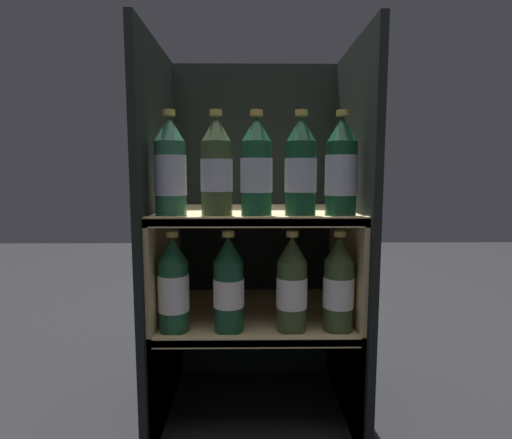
{
  "coord_description": "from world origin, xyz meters",
  "views": [
    {
      "loc": [
        -0.01,
        -0.92,
        0.7
      ],
      "look_at": [
        0.0,
        0.15,
        0.57
      ],
      "focal_mm": 28.0,
      "sensor_mm": 36.0,
      "label": 1
    }
  ],
  "objects_px": {
    "bottle_upper_front_1": "(217,169)",
    "bottle_upper_front_3": "(301,169)",
    "bottle_lower_front_0": "(173,287)",
    "bottle_upper_front_2": "(257,169)",
    "bottle_lower_front_2": "(292,286)",
    "bottle_upper_front_4": "(341,170)",
    "bottle_lower_front_3": "(339,286)",
    "bottle_lower_front_1": "(229,286)",
    "bottle_upper_front_0": "(170,170)"
  },
  "relations": [
    {
      "from": "bottle_upper_front_4",
      "to": "bottle_lower_front_1",
      "type": "relative_size",
      "value": 1.0
    },
    {
      "from": "bottle_upper_front_2",
      "to": "bottle_lower_front_1",
      "type": "relative_size",
      "value": 1.0
    },
    {
      "from": "bottle_lower_front_1",
      "to": "bottle_lower_front_2",
      "type": "xyz_separation_m",
      "value": [
        0.16,
        0.0,
        -0.0
      ]
    },
    {
      "from": "bottle_upper_front_0",
      "to": "bottle_upper_front_2",
      "type": "distance_m",
      "value": 0.21
    },
    {
      "from": "bottle_upper_front_1",
      "to": "bottle_lower_front_3",
      "type": "relative_size",
      "value": 1.0
    },
    {
      "from": "bottle_upper_front_0",
      "to": "bottle_upper_front_3",
      "type": "relative_size",
      "value": 1.0
    },
    {
      "from": "bottle_upper_front_0",
      "to": "bottle_lower_front_0",
      "type": "bearing_deg",
      "value": 0.0
    },
    {
      "from": "bottle_lower_front_2",
      "to": "bottle_lower_front_3",
      "type": "xyz_separation_m",
      "value": [
        0.12,
        0.0,
        0.0
      ]
    },
    {
      "from": "bottle_upper_front_3",
      "to": "bottle_lower_front_2",
      "type": "bearing_deg",
      "value": -180.0
    },
    {
      "from": "bottle_lower_front_1",
      "to": "bottle_lower_front_3",
      "type": "xyz_separation_m",
      "value": [
        0.28,
        0.0,
        -0.0
      ]
    },
    {
      "from": "bottle_upper_front_2",
      "to": "bottle_lower_front_2",
      "type": "xyz_separation_m",
      "value": [
        0.09,
        0.0,
        -0.29
      ]
    },
    {
      "from": "bottle_upper_front_1",
      "to": "bottle_upper_front_2",
      "type": "bearing_deg",
      "value": 0.0
    },
    {
      "from": "bottle_upper_front_1",
      "to": "bottle_upper_front_2",
      "type": "xyz_separation_m",
      "value": [
        0.1,
        0.0,
        -0.0
      ]
    },
    {
      "from": "bottle_lower_front_0",
      "to": "bottle_upper_front_2",
      "type": "bearing_deg",
      "value": 0.0
    },
    {
      "from": "bottle_lower_front_0",
      "to": "bottle_lower_front_2",
      "type": "distance_m",
      "value": 0.3
    },
    {
      "from": "bottle_upper_front_2",
      "to": "bottle_lower_front_2",
      "type": "height_order",
      "value": "bottle_upper_front_2"
    },
    {
      "from": "bottle_lower_front_2",
      "to": "bottle_lower_front_3",
      "type": "relative_size",
      "value": 1.0
    },
    {
      "from": "bottle_upper_front_0",
      "to": "bottle_lower_front_2",
      "type": "distance_m",
      "value": 0.42
    },
    {
      "from": "bottle_upper_front_2",
      "to": "bottle_lower_front_3",
      "type": "bearing_deg",
      "value": 0.0
    },
    {
      "from": "bottle_upper_front_0",
      "to": "bottle_upper_front_3",
      "type": "xyz_separation_m",
      "value": [
        0.32,
        0.0,
        0.0
      ]
    },
    {
      "from": "bottle_upper_front_2",
      "to": "bottle_lower_front_3",
      "type": "xyz_separation_m",
      "value": [
        0.21,
        0.0,
        -0.29
      ]
    },
    {
      "from": "bottle_lower_front_1",
      "to": "bottle_upper_front_2",
      "type": "bearing_deg",
      "value": 0.0
    },
    {
      "from": "bottle_lower_front_0",
      "to": "bottle_lower_front_2",
      "type": "bearing_deg",
      "value": 0.0
    },
    {
      "from": "bottle_upper_front_0",
      "to": "bottle_lower_front_1",
      "type": "distance_m",
      "value": 0.32
    },
    {
      "from": "bottle_upper_front_2",
      "to": "bottle_upper_front_4",
      "type": "relative_size",
      "value": 1.0
    },
    {
      "from": "bottle_upper_front_2",
      "to": "bottle_lower_front_1",
      "type": "distance_m",
      "value": 0.3
    },
    {
      "from": "bottle_upper_front_1",
      "to": "bottle_upper_front_3",
      "type": "bearing_deg",
      "value": 0.0
    },
    {
      "from": "bottle_upper_front_4",
      "to": "bottle_upper_front_3",
      "type": "bearing_deg",
      "value": 180.0
    },
    {
      "from": "bottle_upper_front_0",
      "to": "bottle_lower_front_1",
      "type": "bearing_deg",
      "value": 0.0
    },
    {
      "from": "bottle_upper_front_3",
      "to": "bottle_lower_front_1",
      "type": "relative_size",
      "value": 1.0
    },
    {
      "from": "bottle_upper_front_4",
      "to": "bottle_lower_front_1",
      "type": "distance_m",
      "value": 0.4
    },
    {
      "from": "bottle_upper_front_2",
      "to": "bottle_upper_front_4",
      "type": "bearing_deg",
      "value": 0.0
    },
    {
      "from": "bottle_lower_front_2",
      "to": "bottle_upper_front_1",
      "type": "bearing_deg",
      "value": 180.0
    },
    {
      "from": "bottle_upper_front_0",
      "to": "bottle_lower_front_2",
      "type": "xyz_separation_m",
      "value": [
        0.3,
        0.0,
        -0.29
      ]
    },
    {
      "from": "bottle_upper_front_4",
      "to": "bottle_lower_front_2",
      "type": "distance_m",
      "value": 0.32
    },
    {
      "from": "bottle_lower_front_0",
      "to": "bottle_lower_front_1",
      "type": "distance_m",
      "value": 0.14
    },
    {
      "from": "bottle_lower_front_3",
      "to": "bottle_lower_front_1",
      "type": "bearing_deg",
      "value": 180.0
    },
    {
      "from": "bottle_lower_front_3",
      "to": "bottle_upper_front_4",
      "type": "bearing_deg",
      "value": 180.0
    },
    {
      "from": "bottle_upper_front_0",
      "to": "bottle_lower_front_3",
      "type": "height_order",
      "value": "bottle_upper_front_0"
    },
    {
      "from": "bottle_upper_front_0",
      "to": "bottle_upper_front_2",
      "type": "relative_size",
      "value": 1.0
    },
    {
      "from": "bottle_lower_front_0",
      "to": "bottle_lower_front_3",
      "type": "height_order",
      "value": "same"
    },
    {
      "from": "bottle_lower_front_3",
      "to": "bottle_lower_front_2",
      "type": "bearing_deg",
      "value": 180.0
    },
    {
      "from": "bottle_lower_front_0",
      "to": "bottle_upper_front_0",
      "type": "bearing_deg",
      "value": 180.0
    },
    {
      "from": "bottle_upper_front_2",
      "to": "bottle_lower_front_1",
      "type": "xyz_separation_m",
      "value": [
        -0.07,
        0.0,
        -0.29
      ]
    },
    {
      "from": "bottle_upper_front_4",
      "to": "bottle_lower_front_3",
      "type": "bearing_deg",
      "value": 0.0
    },
    {
      "from": "bottle_lower_front_1",
      "to": "bottle_upper_front_0",
      "type": "bearing_deg",
      "value": 180.0
    },
    {
      "from": "bottle_upper_front_2",
      "to": "bottle_lower_front_0",
      "type": "relative_size",
      "value": 1.0
    },
    {
      "from": "bottle_upper_front_3",
      "to": "bottle_lower_front_2",
      "type": "height_order",
      "value": "bottle_upper_front_3"
    },
    {
      "from": "bottle_lower_front_3",
      "to": "bottle_upper_front_0",
      "type": "bearing_deg",
      "value": 180.0
    },
    {
      "from": "bottle_lower_front_0",
      "to": "bottle_lower_front_2",
      "type": "xyz_separation_m",
      "value": [
        0.3,
        0.0,
        0.0
      ]
    }
  ]
}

